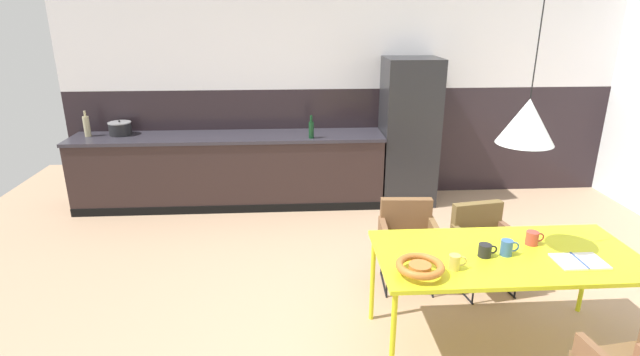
% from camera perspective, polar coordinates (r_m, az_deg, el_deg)
% --- Properties ---
extents(ground_plane, '(9.20, 9.20, 0.00)m').
position_cam_1_polar(ground_plane, '(3.91, 8.75, -17.92)').
color(ground_plane, tan).
extents(back_wall_splashback_dark, '(7.07, 0.12, 1.40)m').
position_cam_1_polar(back_wall_splashback_dark, '(6.43, 3.33, 4.29)').
color(back_wall_splashback_dark, black).
rests_on(back_wall_splashback_dark, ground).
extents(back_wall_panel_upper, '(7.07, 0.12, 1.40)m').
position_cam_1_polar(back_wall_panel_upper, '(6.22, 3.58, 16.83)').
color(back_wall_panel_upper, white).
rests_on(back_wall_panel_upper, back_wall_splashback_dark).
extents(kitchen_counter, '(3.78, 0.63, 0.90)m').
position_cam_1_polar(kitchen_counter, '(6.16, -10.45, 0.89)').
color(kitchen_counter, '#2E201F').
rests_on(kitchen_counter, ground).
extents(refrigerator_column, '(0.66, 0.60, 1.81)m').
position_cam_1_polar(refrigerator_column, '(6.16, 10.33, 5.31)').
color(refrigerator_column, '#232326').
rests_on(refrigerator_column, ground).
extents(dining_table, '(1.79, 0.85, 0.76)m').
position_cam_1_polar(dining_table, '(3.64, 21.00, -8.85)').
color(dining_table, yellow).
rests_on(dining_table, ground).
extents(armchair_near_window, '(0.51, 0.50, 0.76)m').
position_cam_1_polar(armchair_near_window, '(4.37, 10.22, -6.15)').
color(armchair_near_window, brown).
rests_on(armchair_near_window, ground).
extents(armchair_by_stool, '(0.55, 0.54, 0.75)m').
position_cam_1_polar(armchair_by_stool, '(4.48, 18.51, -6.51)').
color(armchair_by_stool, brown).
rests_on(armchair_by_stool, ground).
extents(fruit_bowl, '(0.31, 0.31, 0.09)m').
position_cam_1_polar(fruit_bowl, '(3.17, 11.62, -10.14)').
color(fruit_bowl, '#B2662D').
rests_on(fruit_bowl, dining_table).
extents(open_book, '(0.32, 0.22, 0.02)m').
position_cam_1_polar(open_book, '(3.70, 28.09, -8.59)').
color(open_book, white).
rests_on(open_book, dining_table).
extents(mug_dark_espresso, '(0.13, 0.09, 0.10)m').
position_cam_1_polar(mug_dark_espresso, '(3.79, 23.62, -6.45)').
color(mug_dark_espresso, '#B23D33').
rests_on(mug_dark_espresso, dining_table).
extents(mug_short_terracotta, '(0.12, 0.07, 0.10)m').
position_cam_1_polar(mug_short_terracotta, '(3.28, 15.53, -9.47)').
color(mug_short_terracotta, gold).
rests_on(mug_short_terracotta, dining_table).
extents(mug_white_ceramic, '(0.13, 0.09, 0.09)m').
position_cam_1_polar(mug_white_ceramic, '(3.51, 18.78, -8.02)').
color(mug_white_ceramic, black).
rests_on(mug_white_ceramic, dining_table).
extents(mug_glass_clear, '(0.13, 0.08, 0.11)m').
position_cam_1_polar(mug_glass_clear, '(3.57, 21.05, -7.61)').
color(mug_glass_clear, '#335B93').
rests_on(mug_glass_clear, dining_table).
extents(cooking_pot, '(0.27, 0.27, 0.18)m').
position_cam_1_polar(cooking_pot, '(6.42, -22.35, 5.39)').
color(cooking_pot, black).
rests_on(cooking_pot, kitchen_counter).
extents(bottle_spice_small, '(0.06, 0.06, 0.27)m').
position_cam_1_polar(bottle_spice_small, '(5.77, -1.03, 5.76)').
color(bottle_spice_small, '#0F3319').
rests_on(bottle_spice_small, kitchen_counter).
extents(bottle_vinegar_dark, '(0.07, 0.07, 0.31)m').
position_cam_1_polar(bottle_vinegar_dark, '(6.49, -25.64, 5.51)').
color(bottle_vinegar_dark, tan).
rests_on(bottle_vinegar_dark, kitchen_counter).
extents(pendant_lamp_over_table_near, '(0.35, 0.35, 1.20)m').
position_cam_1_polar(pendant_lamp_over_table_near, '(3.31, 23.09, 6.13)').
color(pendant_lamp_over_table_near, black).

